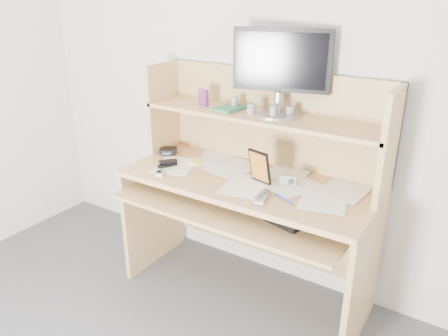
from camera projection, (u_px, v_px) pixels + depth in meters
The scene contains 19 objects.
back_wall at pixel (276, 78), 2.44m from camera, with size 3.60×0.04×2.50m, color silver.
desk at pixel (253, 183), 2.46m from camera, with size 1.40×0.70×1.30m.
paper_clutter at pixel (246, 179), 2.37m from camera, with size 1.32×0.54×0.01m, color white.
keyboard at pixel (267, 209), 2.23m from camera, with size 0.50×0.28×0.03m.
tv_remote at pixel (262, 196), 2.14m from camera, with size 0.05×0.16×0.02m, color #9A9A95.
flip_phone at pixel (160, 172), 2.42m from camera, with size 0.04×0.08×0.02m, color silver.
stapler at pixel (167, 163), 2.54m from camera, with size 0.03×0.12×0.04m, color black.
wallet at pixel (168, 150), 2.75m from camera, with size 0.10×0.08×0.03m, color black.
sticky_note_pad at pixel (196, 162), 2.60m from camera, with size 0.07×0.07×0.01m, color yellow.
digital_camera at pixel (288, 180), 2.29m from camera, with size 0.09×0.03×0.05m, color #BDBCBF.
game_case at pixel (260, 167), 2.28m from camera, with size 0.13×0.01×0.18m, color black.
blue_pen at pixel (284, 199), 2.12m from camera, with size 0.01×0.01×0.14m, color #1722B2.
card_box at pixel (203, 97), 2.52m from camera, with size 0.07×0.02×0.10m, color maroon.
shelf_book at pixel (229, 108), 2.45m from camera, with size 0.12×0.17×0.02m, color #2F7752.
chip_stack_a at pixel (251, 109), 2.34m from camera, with size 0.04×0.04×0.06m, color black.
chip_stack_b at pixel (235, 103), 2.47m from camera, with size 0.04×0.04×0.07m, color silver.
chip_stack_c at pixel (290, 112), 2.31m from camera, with size 0.04×0.04×0.06m, color black.
chip_stack_d at pixel (273, 112), 2.27m from camera, with size 0.04×0.04×0.07m, color silver.
monitor at pixel (281, 70), 2.27m from camera, with size 0.51×0.26×0.45m.
Camera 1 is at (1.08, -0.42, 1.70)m, focal length 35.00 mm.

